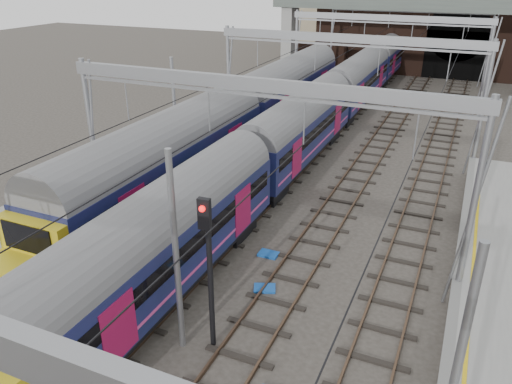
% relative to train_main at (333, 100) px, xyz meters
% --- Properties ---
extents(tracks, '(14.40, 80.00, 0.22)m').
position_rel_train_main_xyz_m(tracks, '(2.00, -12.03, -2.38)').
color(tracks, '#4C3828').
rests_on(tracks, ground).
extents(overhead_line, '(16.80, 80.00, 8.00)m').
position_rel_train_main_xyz_m(overhead_line, '(2.00, -5.54, 4.17)').
color(overhead_line, gray).
rests_on(overhead_line, ground).
extents(retaining_wall, '(28.00, 2.75, 9.00)m').
position_rel_train_main_xyz_m(retaining_wall, '(3.40, 24.90, 1.93)').
color(retaining_wall, black).
rests_on(retaining_wall, ground).
extents(overbridge, '(28.00, 3.00, 9.25)m').
position_rel_train_main_xyz_m(overbridge, '(2.00, 18.97, 4.87)').
color(overbridge, gray).
rests_on(overbridge, ground).
extents(train_main, '(2.66, 61.50, 4.62)m').
position_rel_train_main_xyz_m(train_main, '(0.00, 0.00, 0.00)').
color(train_main, black).
rests_on(train_main, ground).
extents(train_second, '(3.03, 35.07, 5.14)m').
position_rel_train_main_xyz_m(train_second, '(-4.00, -7.77, 0.22)').
color(train_second, black).
rests_on(train_second, ground).
extents(signal_near_centre, '(0.40, 0.49, 5.51)m').
position_rel_train_main_xyz_m(signal_near_centre, '(2.92, -24.64, 1.02)').
color(signal_near_centre, black).
rests_on(signal_near_centre, ground).
extents(equip_cover_a, '(1.01, 0.87, 0.10)m').
position_rel_train_main_xyz_m(equip_cover_a, '(3.29, -21.01, -2.35)').
color(equip_cover_a, '#1751AD').
rests_on(equip_cover_a, ground).
extents(equip_cover_b, '(0.87, 0.61, 0.10)m').
position_rel_train_main_xyz_m(equip_cover_b, '(2.45, -18.59, -2.35)').
color(equip_cover_b, '#1751AD').
rests_on(equip_cover_b, ground).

